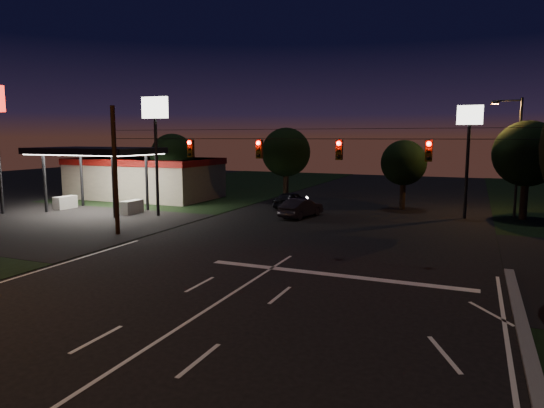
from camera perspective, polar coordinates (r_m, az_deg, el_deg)
The scene contains 15 objects.
ground at distance 13.72m, azimuth -20.00°, elevation -18.96°, with size 140.00×140.00×0.00m, color black.
cross_street_left at distance 38.33m, azimuth -25.86°, elevation -2.06°, with size 20.00×16.00×0.02m, color black.
stop_bar at distance 21.96m, azimuth 7.32°, elevation -8.27°, with size 12.00×0.50×0.01m, color silver.
utility_pole_left at distance 32.06m, azimuth -17.67°, elevation -3.45°, with size 0.28×0.28×8.00m, color black.
signal_span at distance 25.31m, azimuth 3.06°, elevation 6.54°, with size 24.00×0.40×1.56m.
gas_station at distance 49.78m, azimuth -15.01°, elevation 3.34°, with size 14.20×16.10×5.25m.
pole_sign_left_near at distance 38.22m, azimuth -13.56°, elevation 8.99°, with size 2.20×0.30×9.10m.
pole_sign_right at distance 38.87m, azimuth 22.15°, elevation 7.52°, with size 1.80×0.30×8.40m.
street_light_right_far at distance 40.96m, azimuth 26.67°, elevation 5.86°, with size 2.20×0.35×9.00m.
tree_far_a at distance 47.17m, azimuth -11.54°, elevation 5.49°, with size 4.20×4.20×6.42m.
tree_far_b at distance 46.07m, azimuth 1.73°, elevation 6.04°, with size 4.60×4.60×6.98m.
tree_far_c at distance 42.39m, azimuth 15.28°, elevation 4.64°, with size 3.80×3.80×5.86m.
tree_far_d at distance 40.17m, azimuth 27.83°, elevation 5.17°, with size 4.80×4.80×7.30m.
car_oncoming_a at distance 41.85m, azimuth 2.24°, elevation 0.50°, with size 1.70×4.22×1.44m, color black.
car_oncoming_b at distance 37.10m, azimuth 3.45°, elevation -0.47°, with size 1.51×4.34×1.43m, color black.
Camera 1 is at (8.53, -8.87, 6.09)m, focal length 32.00 mm.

